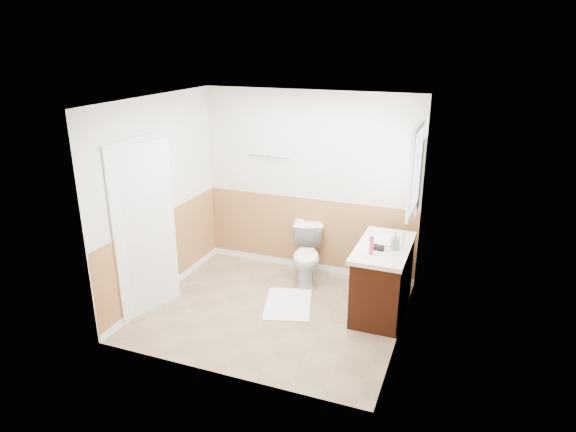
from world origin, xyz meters
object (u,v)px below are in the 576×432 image
at_px(bath_mat, 288,304).
at_px(lotion_bottle, 371,245).
at_px(toilet, 307,256).
at_px(vanity_cabinet, 382,281).
at_px(soap_dispenser, 395,241).

relative_size(bath_mat, lotion_bottle, 3.64).
height_order(toilet, bath_mat, toilet).
relative_size(toilet, bath_mat, 0.92).
bearing_deg(toilet, lotion_bottle, -52.64).
height_order(vanity_cabinet, soap_dispenser, soap_dispenser).
height_order(bath_mat, vanity_cabinet, vanity_cabinet).
distance_m(bath_mat, soap_dispenser, 1.55).
bearing_deg(toilet, vanity_cabinet, -37.91).
xyz_separation_m(toilet, soap_dispenser, (1.22, -0.50, 0.59)).
bearing_deg(vanity_cabinet, bath_mat, -165.93).
xyz_separation_m(bath_mat, soap_dispenser, (1.22, 0.21, 0.94)).
bearing_deg(bath_mat, toilet, 90.00).
height_order(bath_mat, soap_dispenser, soap_dispenser).
bearing_deg(soap_dispenser, toilet, 157.73).
bearing_deg(toilet, soap_dispenser, -38.59).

